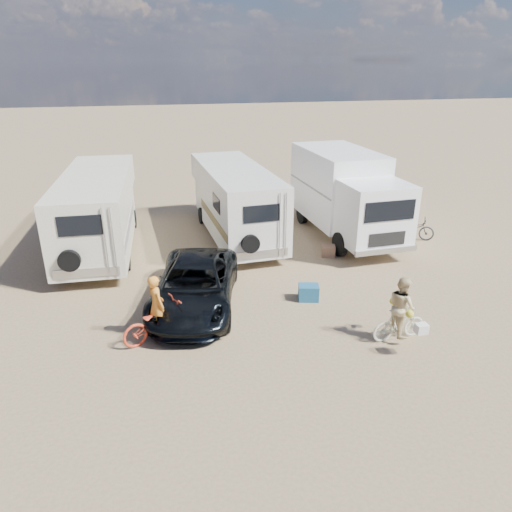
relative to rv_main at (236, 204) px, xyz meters
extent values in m
plane|color=#917856|center=(0.27, -7.30, -1.41)|extent=(140.00, 140.00, 0.00)
imported|color=black|center=(-2.27, -5.48, -0.73)|extent=(3.35, 5.24, 1.35)
imported|color=red|center=(-3.38, -6.97, -0.90)|extent=(2.05, 1.43, 1.02)
imported|color=beige|center=(2.59, -8.42, -0.96)|extent=(1.50, 0.53, 0.89)
imported|color=orange|center=(-3.38, -6.97, -0.61)|extent=(0.59, 0.69, 1.60)
imported|color=beige|center=(2.59, -8.42, -0.62)|extent=(0.65, 0.81, 1.57)
imported|color=#2A2C2A|center=(6.79, -1.85, -0.95)|extent=(1.81, 1.39, 0.91)
cube|color=#1D567E|center=(1.07, -5.84, -1.17)|extent=(0.68, 0.56, 0.47)
cube|color=#875F45|center=(2.91, -2.74, -1.21)|extent=(0.61, 0.61, 0.39)
camera|label=1|loc=(-3.35, -17.71, 5.25)|focal=33.07mm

